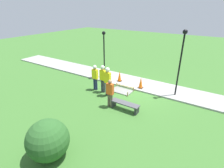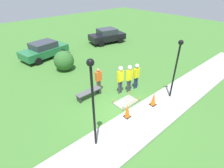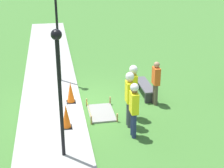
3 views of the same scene
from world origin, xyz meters
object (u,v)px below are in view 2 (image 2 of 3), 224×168
Objects in this scene: worker_trainee at (129,76)px; lamppost_far at (93,95)px; bystander_in_orange_shirt at (98,79)px; traffic_cone_near_patch at (127,111)px; worker_assistant at (136,74)px; traffic_cone_far_patch at (153,99)px; lamppost_near at (177,61)px; parked_car_black at (107,36)px; parked_car_green at (44,50)px; worker_supervisor at (120,77)px; park_bench at (89,93)px.

worker_trainee is 0.46× the size of lamppost_far.
traffic_cone_near_patch is at bearing -99.34° from bystander_in_orange_shirt.
worker_assistant is 2.53m from bystander_in_orange_shirt.
bystander_in_orange_shirt reaches higher than traffic_cone_far_patch.
lamppost_near reaches higher than worker_trainee.
traffic_cone_far_patch is 12.36m from parked_car_black.
traffic_cone_near_patch is 0.22× the size of lamppost_near.
parked_car_green is (-1.61, 11.37, 0.27)m from traffic_cone_far_patch.
worker_supervisor is 9.16m from parked_car_green.
worker_trainee reaches higher than park_bench.
parked_car_black reaches higher than parked_car_green.
traffic_cone_far_patch is 0.23× the size of lamppost_near.
traffic_cone_far_patch is 2.25m from worker_assistant.
bystander_in_orange_shirt is 4.80m from lamppost_far.
worker_assistant reaches higher than park_bench.
lamppost_far reaches higher than lamppost_near.
worker_trainee is (2.36, -1.20, 0.84)m from park_bench.
bystander_in_orange_shirt is at bearing 137.42° from worker_trainee.
lamppost_near reaches higher than parked_car_green.
worker_assistant reaches higher than traffic_cone_near_patch.
parked_car_green is (0.28, 11.10, 0.28)m from traffic_cone_near_patch.
worker_supervisor is 0.53× the size of lamppost_near.
lamppost_far reaches higher than worker_supervisor.
bystander_in_orange_shirt is (0.51, 3.12, 0.45)m from traffic_cone_near_patch.
lamppost_near is (2.01, -2.47, 1.31)m from worker_supervisor.
lamppost_near reaches higher than worker_supervisor.
traffic_cone_near_patch is 3.00m from park_bench.
lamppost_far is (-4.21, -0.02, 2.27)m from traffic_cone_far_patch.
bystander_in_orange_shirt reaches higher than parked_car_black.
lamppost_far is 14.94m from parked_car_black.
lamppost_far is (-2.84, -3.42, 1.83)m from bystander_in_orange_shirt.
worker_assistant is at bearing -21.75° from park_bench.
park_bench is at bearing 153.14° from worker_trainee.
traffic_cone_far_patch is at bearing 0.33° from lamppost_far.
worker_supervisor reaches higher than parked_car_black.
worker_supervisor is (-0.46, 2.30, 0.68)m from traffic_cone_far_patch.
lamppost_far is at bearing 178.51° from lamppost_near.
lamppost_near is 12.09m from parked_car_green.
traffic_cone_far_patch is at bearing 173.57° from lamppost_near.
traffic_cone_far_patch is at bearing -110.40° from worker_assistant.
traffic_cone_near_patch is at bearing -138.03° from worker_trainee.
bystander_in_orange_shirt is 0.37× the size of parked_car_green.
parked_car_black is (7.64, 10.66, 0.32)m from traffic_cone_near_patch.
parked_car_black is (9.96, 10.96, -1.95)m from lamppost_far.
worker_supervisor is 0.44× the size of parked_car_black.
lamppost_near is at bearing -56.79° from worker_trainee.
park_bench is 0.41× the size of lamppost_far.
park_bench is at bearing 138.15° from lamppost_near.
traffic_cone_far_patch is at bearing -106.03° from parked_car_black.
parked_car_black reaches higher than traffic_cone_far_patch.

